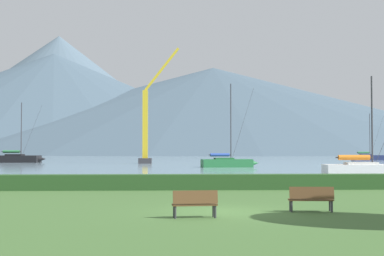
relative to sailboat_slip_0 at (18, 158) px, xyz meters
The scene contains 13 objects.
ground_plane 74.53m from the sailboat_slip_0, 69.49° to the right, with size 1000.00×1000.00×0.00m, color #3D602D.
harbor_water 72.10m from the sailboat_slip_0, 68.76° to the left, with size 320.00×246.00×0.00m, color gray.
hedge_line 64.34m from the sailboat_slip_0, 66.05° to the right, with size 80.00×1.20×0.87m, color #284C23.
sailboat_slip_0 is the anchor object (origin of this frame).
sailboat_slip_2 61.50m from the sailboat_slip_0, 49.18° to the right, with size 7.72×2.56×8.23m.
sailboat_slip_5 38.88m from the sailboat_slip_0, 35.83° to the right, with size 7.31×2.81×10.34m.
sailboat_slip_6 64.96m from the sailboat_slip_0, 13.51° to the left, with size 6.85×2.14×9.02m.
park_bench_near_path 75.85m from the sailboat_slip_0, 70.78° to the right, with size 1.58×0.62×0.95m.
park_bench_under_tree 75.98m from the sailboat_slip_0, 67.21° to the right, with size 1.69×0.59×0.95m.
dock_crane 22.36m from the sailboat_slip_0, 16.66° to the right, with size 6.19×2.00×17.76m.
distant_hill_central_peak 286.05m from the sailboat_slip_0, 99.72° to the left, with size 201.56×201.56×76.97m, color #4C6070.
distant_hill_east_ridge 228.52m from the sailboat_slip_0, 77.17° to the left, with size 325.04×325.04×47.83m, color #425666.
distant_hill_far_shoulder 227.06m from the sailboat_slip_0, 100.04° to the left, with size 257.62×257.62×55.32m, color #425666.
Camera 1 is at (-2.12, -20.82, 2.42)m, focal length 51.73 mm.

